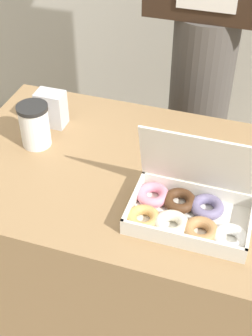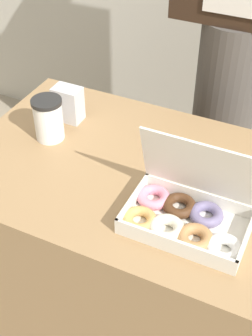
% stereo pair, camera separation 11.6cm
% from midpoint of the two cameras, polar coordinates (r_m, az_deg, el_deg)
% --- Properties ---
extents(ground_plane, '(14.00, 14.00, 0.00)m').
position_cam_midpoint_polar(ground_plane, '(1.94, -0.66, -17.96)').
color(ground_plane, gray).
extents(table, '(1.10, 0.68, 0.77)m').
position_cam_midpoint_polar(table, '(1.63, -0.76, -10.79)').
color(table, '#99754C').
rests_on(table, ground_plane).
extents(donut_box, '(0.33, 0.21, 0.24)m').
position_cam_midpoint_polar(donut_box, '(1.19, 4.72, -5.15)').
color(donut_box, white).
rests_on(donut_box, table).
extents(coffee_cup, '(0.09, 0.09, 0.14)m').
position_cam_midpoint_polar(coffee_cup, '(1.45, -13.36, 5.02)').
color(coffee_cup, white).
rests_on(coffee_cup, table).
extents(napkin_holder, '(0.09, 0.06, 0.12)m').
position_cam_midpoint_polar(napkin_holder, '(1.53, -11.27, 7.04)').
color(napkin_holder, silver).
rests_on(napkin_holder, table).
extents(person_customer, '(0.45, 0.24, 1.84)m').
position_cam_midpoint_polar(person_customer, '(1.77, 8.17, 17.88)').
color(person_customer, '#4C4742').
rests_on(person_customer, ground_plane).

